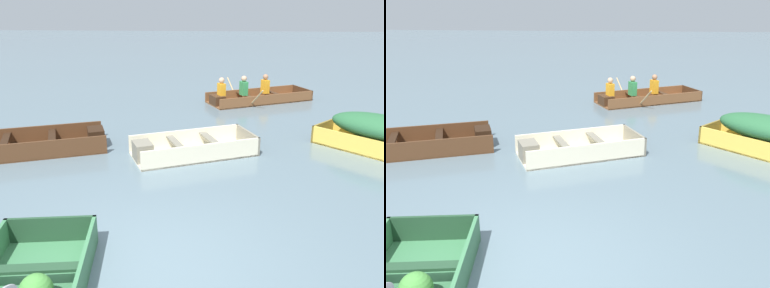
% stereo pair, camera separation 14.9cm
% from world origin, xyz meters
% --- Properties ---
extents(ground_plane, '(80.00, 80.00, 0.00)m').
position_xyz_m(ground_plane, '(0.00, 0.00, 0.00)').
color(ground_plane, slate).
extents(skiff_cream_near_moored, '(2.90, 2.11, 0.42)m').
position_xyz_m(skiff_cream_near_moored, '(0.29, 4.25, 0.15)').
color(skiff_cream_near_moored, beige).
rests_on(skiff_cream_near_moored, ground).
extents(skiff_dark_varnish_mid_moored, '(3.53, 2.33, 0.42)m').
position_xyz_m(skiff_dark_varnish_mid_moored, '(-3.11, 4.32, 0.14)').
color(skiff_dark_varnish_mid_moored, '#4C2D19').
rests_on(skiff_dark_varnish_mid_moored, ground).
extents(skiff_yellow_far_moored, '(2.72, 2.62, 0.86)m').
position_xyz_m(skiff_yellow_far_moored, '(4.56, 4.71, 0.49)').
color(skiff_yellow_far_moored, '#E5BC47').
rests_on(skiff_yellow_far_moored, ground).
extents(rowboat_wooden_brown_with_crew, '(3.61, 2.61, 0.90)m').
position_xyz_m(rowboat_wooden_brown_with_crew, '(2.09, 9.42, 0.19)').
color(rowboat_wooden_brown_with_crew, brown).
rests_on(rowboat_wooden_brown_with_crew, ground).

